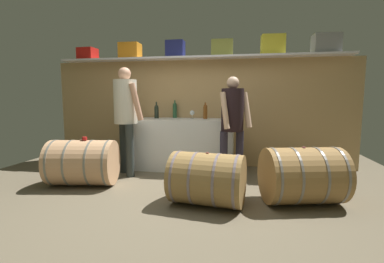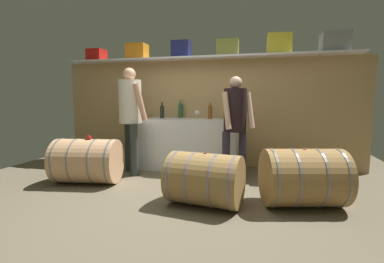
% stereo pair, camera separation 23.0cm
% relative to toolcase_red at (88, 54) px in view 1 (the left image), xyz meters
% --- Properties ---
extents(ground_plane, '(6.70, 7.35, 0.02)m').
position_rel_toolcase_red_xyz_m(ground_plane, '(2.10, -1.40, -2.06)').
color(ground_plane, brown).
extents(back_wall_panel, '(5.50, 0.10, 1.91)m').
position_rel_toolcase_red_xyz_m(back_wall_panel, '(2.10, 0.15, -1.10)').
color(back_wall_panel, tan).
rests_on(back_wall_panel, ground).
extents(high_shelf_board, '(5.06, 0.40, 0.03)m').
position_rel_toolcase_red_xyz_m(high_shelf_board, '(2.10, 0.00, -0.12)').
color(high_shelf_board, silver).
rests_on(high_shelf_board, back_wall_panel).
extents(toolcase_red, '(0.32, 0.29, 0.22)m').
position_rel_toolcase_red_xyz_m(toolcase_red, '(0.00, 0.00, 0.00)').
color(toolcase_red, red).
rests_on(toolcase_red, high_shelf_board).
extents(toolcase_orange, '(0.37, 0.29, 0.28)m').
position_rel_toolcase_red_xyz_m(toolcase_orange, '(0.85, 0.00, 0.03)').
color(toolcase_orange, orange).
rests_on(toolcase_orange, high_shelf_board).
extents(toolcase_navy, '(0.32, 0.23, 0.29)m').
position_rel_toolcase_red_xyz_m(toolcase_navy, '(1.70, 0.00, 0.04)').
color(toolcase_navy, navy).
rests_on(toolcase_navy, high_shelf_board).
extents(toolcase_olive, '(0.37, 0.29, 0.27)m').
position_rel_toolcase_red_xyz_m(toolcase_olive, '(2.53, 0.00, 0.03)').
color(toolcase_olive, olive).
rests_on(toolcase_olive, high_shelf_board).
extents(toolcase_yellow, '(0.39, 0.26, 0.33)m').
position_rel_toolcase_red_xyz_m(toolcase_yellow, '(3.37, 0.00, 0.05)').
color(toolcase_yellow, yellow).
rests_on(toolcase_yellow, high_shelf_board).
extents(toolcase_grey, '(0.42, 0.30, 0.31)m').
position_rel_toolcase_red_xyz_m(toolcase_grey, '(4.19, 0.00, 0.05)').
color(toolcase_grey, gray).
rests_on(toolcase_grey, high_shelf_board).
extents(work_cabinet, '(1.66, 0.67, 0.87)m').
position_rel_toolcase_red_xyz_m(work_cabinet, '(1.92, -0.25, -1.62)').
color(work_cabinet, white).
rests_on(work_cabinet, ground).
extents(wine_bottle_green, '(0.08, 0.08, 0.32)m').
position_rel_toolcase_red_xyz_m(wine_bottle_green, '(1.68, 0.02, -1.04)').
color(wine_bottle_green, '#275234').
rests_on(wine_bottle_green, work_cabinet).
extents(wine_bottle_dark, '(0.08, 0.08, 0.29)m').
position_rel_toolcase_red_xyz_m(wine_bottle_dark, '(1.38, -0.16, -1.06)').
color(wine_bottle_dark, black).
rests_on(wine_bottle_dark, work_cabinet).
extents(wine_bottle_amber, '(0.07, 0.07, 0.28)m').
position_rel_toolcase_red_xyz_m(wine_bottle_amber, '(2.26, -0.13, -1.05)').
color(wine_bottle_amber, brown).
rests_on(wine_bottle_amber, work_cabinet).
extents(wine_glass, '(0.09, 0.09, 0.15)m').
position_rel_toolcase_red_xyz_m(wine_glass, '(2.03, -0.13, -1.08)').
color(wine_glass, white).
rests_on(wine_glass, work_cabinet).
extents(red_funnel, '(0.11, 0.11, 0.12)m').
position_rel_toolcase_red_xyz_m(red_funnel, '(2.62, -0.30, -1.12)').
color(red_funnel, red).
rests_on(red_funnel, work_cabinet).
extents(wine_barrel_near, '(0.99, 0.77, 0.65)m').
position_rel_toolcase_red_xyz_m(wine_barrel_near, '(0.68, -1.42, -1.73)').
color(wine_barrel_near, tan).
rests_on(wine_barrel_near, ground).
extents(wine_barrel_far, '(0.90, 0.70, 0.62)m').
position_rel_toolcase_red_xyz_m(wine_barrel_far, '(2.51, -1.84, -1.75)').
color(wine_barrel_far, olive).
rests_on(wine_barrel_far, ground).
extents(wine_barrel_flank, '(1.01, 0.85, 0.67)m').
position_rel_toolcase_red_xyz_m(wine_barrel_flank, '(3.60, -1.59, -1.72)').
color(wine_barrel_flank, olive).
rests_on(wine_barrel_flank, ground).
extents(tasting_cup, '(0.06, 0.06, 0.04)m').
position_rel_toolcase_red_xyz_m(tasting_cup, '(0.73, -1.42, -1.38)').
color(tasting_cup, red).
rests_on(tasting_cup, wine_barrel_near).
extents(winemaker_pouring, '(0.51, 0.53, 1.70)m').
position_rel_toolcase_red_xyz_m(winemaker_pouring, '(1.08, -0.79, -1.01)').
color(winemaker_pouring, '#2D3433').
rests_on(winemaker_pouring, ground).
extents(visitor_tasting, '(0.49, 0.45, 1.54)m').
position_rel_toolcase_red_xyz_m(visitor_tasting, '(2.75, -0.84, -1.11)').
color(visitor_tasting, '#2A2637').
rests_on(visitor_tasting, ground).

